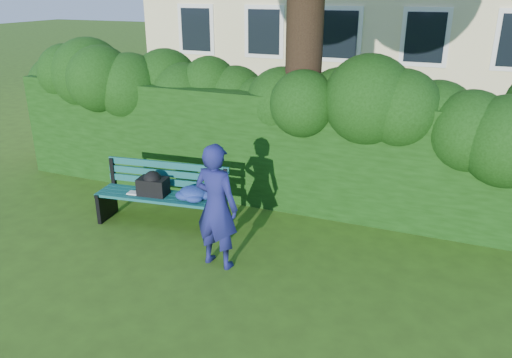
% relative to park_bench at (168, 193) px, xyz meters
% --- Properties ---
extents(ground, '(80.00, 80.00, 0.00)m').
position_rel_park_bench_xyz_m(ground, '(1.41, -0.67, -0.50)').
color(ground, '#365417').
rests_on(ground, ground).
extents(hedge, '(10.00, 1.00, 1.80)m').
position_rel_park_bench_xyz_m(hedge, '(1.41, 1.53, 0.40)').
color(hedge, black).
rests_on(hedge, ground).
extents(park_bench, '(1.97, 0.79, 0.89)m').
position_rel_park_bench_xyz_m(park_bench, '(0.00, 0.00, 0.00)').
color(park_bench, '#0F4F4F').
rests_on(park_bench, ground).
extents(man_reading, '(0.63, 0.46, 1.60)m').
position_rel_park_bench_xyz_m(man_reading, '(1.17, -0.76, 0.30)').
color(man_reading, navy).
rests_on(man_reading, ground).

